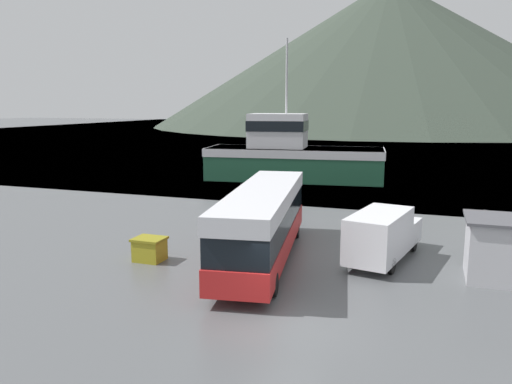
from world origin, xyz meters
The scene contains 9 objects.
ground_plane centered at (0.00, 0.00, 0.00)m, with size 400.00×400.00×0.00m, color #515456.
water_surface centered at (0.00, 138.98, 0.00)m, with size 240.00×240.00×0.00m, color #3D5160.
hill_backdrop centered at (-10.76, 160.78, 23.52)m, with size 154.54×154.54×47.04m, color #333D33.
tour_bus centered at (-2.78, 6.33, 1.88)m, with size 4.34×12.40×3.35m.
delivery_van centered at (2.41, 8.10, 1.25)m, with size 3.17×6.51×2.36m.
fishing_boat centered at (-8.25, 31.12, 2.35)m, with size 17.17×7.67×13.12m.
storage_bin centered at (-7.70, 4.52, 0.55)m, with size 1.41×1.18×1.08m.
dock_kiosk centered at (7.43, 7.08, 1.30)m, with size 3.39×2.87×2.58m.
mooring_bollard centered at (7.59, 17.85, 0.43)m, with size 0.40×0.40×0.81m.
Camera 1 is at (4.23, -14.72, 7.11)m, focal length 35.00 mm.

